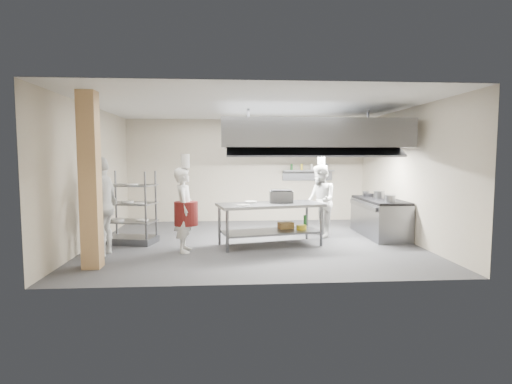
{
  "coord_description": "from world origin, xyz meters",
  "views": [
    {
      "loc": [
        -0.57,
        -8.81,
        1.9
      ],
      "look_at": [
        0.06,
        0.2,
        1.11
      ],
      "focal_mm": 28.0,
      "sensor_mm": 36.0,
      "label": 1
    }
  ],
  "objects": [
    {
      "name": "wall_shelf",
      "position": [
        1.8,
        2.84,
        1.5
      ],
      "size": [
        1.5,
        0.28,
        0.04
      ],
      "primitive_type": "cube",
      "color": "slate",
      "rests_on": "wall_back"
    },
    {
      "name": "floor",
      "position": [
        0.0,
        0.0,
        0.0
      ],
      "size": [
        7.0,
        7.0,
        0.0
      ],
      "primitive_type": "plane",
      "color": "#2B2B2D",
      "rests_on": "ground"
    },
    {
      "name": "wall_right",
      "position": [
        3.5,
        0.0,
        1.5
      ],
      "size": [
        0.0,
        6.0,
        6.0
      ],
      "primitive_type": "plane",
      "rotation": [
        1.57,
        0.0,
        -1.57
      ],
      "color": "tan",
      "rests_on": "ground"
    },
    {
      "name": "exhaust_hood",
      "position": [
        1.3,
        0.4,
        2.4
      ],
      "size": [
        4.0,
        2.5,
        0.6
      ],
      "primitive_type": "cube",
      "color": "slate",
      "rests_on": "ceiling"
    },
    {
      "name": "chef_head",
      "position": [
        -1.44,
        -0.83,
        0.85
      ],
      "size": [
        0.42,
        0.62,
        1.69
      ],
      "primitive_type": "imported",
      "rotation": [
        0.0,
        0.0,
        1.59
      ],
      "color": "silver",
      "rests_on": "floor"
    },
    {
      "name": "island_undershelf",
      "position": [
        0.33,
        -0.37,
        0.3
      ],
      "size": [
        2.18,
        1.27,
        0.04
      ],
      "primitive_type": "cube",
      "rotation": [
        0.0,
        0.0,
        0.22
      ],
      "color": "slate",
      "rests_on": "island"
    },
    {
      "name": "chef_plating",
      "position": [
        -3.0,
        -0.97,
        0.96
      ],
      "size": [
        0.6,
        1.17,
        1.91
      ],
      "primitive_type": "imported",
      "rotation": [
        0.0,
        0.0,
        -1.69
      ],
      "color": "white",
      "rests_on": "floor"
    },
    {
      "name": "column",
      "position": [
        -2.9,
        -1.9,
        1.5
      ],
      "size": [
        0.3,
        0.3,
        3.0
      ],
      "primitive_type": "cube",
      "color": "tan",
      "rests_on": "floor"
    },
    {
      "name": "island",
      "position": [
        0.33,
        -0.37,
        0.46
      ],
      "size": [
        2.37,
        1.4,
        0.91
      ],
      "primitive_type": null,
      "rotation": [
        0.0,
        0.0,
        0.22
      ],
      "color": "slate",
      "rests_on": "floor"
    },
    {
      "name": "griddle",
      "position": [
        0.6,
        -0.12,
        1.03
      ],
      "size": [
        0.52,
        0.42,
        0.25
      ],
      "primitive_type": "cube",
      "rotation": [
        0.0,
        0.0,
        -0.05
      ],
      "color": "slate",
      "rests_on": "island_worktop"
    },
    {
      "name": "range_top",
      "position": [
        3.08,
        0.5,
        0.87
      ],
      "size": [
        0.78,
        1.96,
        0.06
      ],
      "primitive_type": "cube",
      "color": "black",
      "rests_on": "cooking_range"
    },
    {
      "name": "hood_strip_a",
      "position": [
        0.4,
        0.4,
        2.08
      ],
      "size": [
        1.6,
        0.12,
        0.04
      ],
      "primitive_type": "cube",
      "color": "white",
      "rests_on": "exhaust_hood"
    },
    {
      "name": "wall_back",
      "position": [
        0.0,
        3.0,
        1.5
      ],
      "size": [
        7.0,
        0.0,
        7.0
      ],
      "primitive_type": "plane",
      "rotation": [
        1.57,
        0.0,
        0.0
      ],
      "color": "tan",
      "rests_on": "ground"
    },
    {
      "name": "ceiling",
      "position": [
        0.0,
        0.0,
        3.0
      ],
      "size": [
        7.0,
        7.0,
        0.0
      ],
      "primitive_type": "plane",
      "rotation": [
        3.14,
        0.0,
        0.0
      ],
      "color": "silver",
      "rests_on": "wall_back"
    },
    {
      "name": "chef_line",
      "position": [
        1.6,
        0.43,
        0.87
      ],
      "size": [
        0.71,
        0.89,
        1.74
      ],
      "primitive_type": "imported",
      "rotation": [
        0.0,
        0.0,
        -1.5
      ],
      "color": "silver",
      "rests_on": "floor"
    },
    {
      "name": "wall_left",
      "position": [
        -3.5,
        0.0,
        1.5
      ],
      "size": [
        0.0,
        6.0,
        6.0
      ],
      "primitive_type": "plane",
      "rotation": [
        1.57,
        0.0,
        1.57
      ],
      "color": "tan",
      "rests_on": "ground"
    },
    {
      "name": "island_worktop",
      "position": [
        0.33,
        -0.37,
        0.88
      ],
      "size": [
        2.37,
        1.4,
        0.06
      ],
      "primitive_type": "cube",
      "rotation": [
        0.0,
        0.0,
        0.22
      ],
      "color": "slate",
      "rests_on": "island"
    },
    {
      "name": "stockpot",
      "position": [
        3.07,
        0.55,
        0.99
      ],
      "size": [
        0.26,
        0.26,
        0.18
      ],
      "primitive_type": "cylinder",
      "color": "gray",
      "rests_on": "range_top"
    },
    {
      "name": "wicker_basket",
      "position": [
        0.7,
        -0.14,
        0.39
      ],
      "size": [
        0.36,
        0.29,
        0.14
      ],
      "primitive_type": "cube",
      "rotation": [
        0.0,
        0.0,
        0.25
      ],
      "color": "olive",
      "rests_on": "island_undershelf"
    },
    {
      "name": "pass_rack",
      "position": [
        -2.72,
        0.06,
        0.8
      ],
      "size": [
        1.18,
        0.86,
        1.6
      ],
      "primitive_type": null,
      "rotation": [
        0.0,
        0.0,
        -0.24
      ],
      "color": "slate",
      "rests_on": "floor"
    },
    {
      "name": "plate_stack",
      "position": [
        -2.72,
        0.06,
        0.51
      ],
      "size": [
        0.28,
        0.28,
        0.05
      ],
      "primitive_type": "cylinder",
      "color": "white",
      "rests_on": "pass_rack"
    },
    {
      "name": "cooking_range",
      "position": [
        3.08,
        0.5,
        0.42
      ],
      "size": [
        0.8,
        2.0,
        0.84
      ],
      "primitive_type": "cube",
      "color": "slate",
      "rests_on": "floor"
    },
    {
      "name": "hood_strip_b",
      "position": [
        2.2,
        0.4,
        2.08
      ],
      "size": [
        1.6,
        0.12,
        0.04
      ],
      "primitive_type": "cube",
      "color": "white",
      "rests_on": "exhaust_hood"
    }
  ]
}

